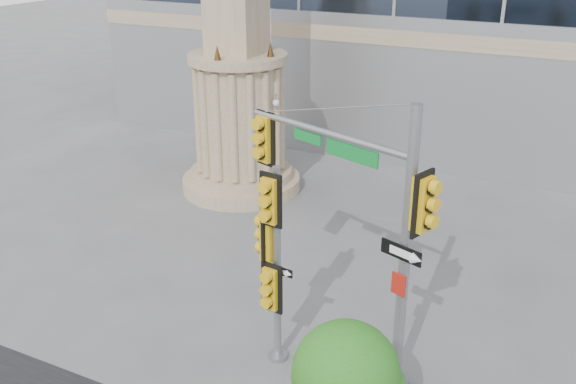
% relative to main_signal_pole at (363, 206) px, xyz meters
% --- Properties ---
extents(ground, '(120.00, 120.00, 0.00)m').
position_rel_main_signal_pole_xyz_m(ground, '(-1.53, -1.24, -3.90)').
color(ground, '#545456').
rests_on(ground, ground).
extents(monument, '(4.40, 4.40, 16.60)m').
position_rel_main_signal_pole_xyz_m(monument, '(-7.53, 7.76, 1.61)').
color(monument, gray).
rests_on(monument, ground).
extents(main_signal_pole, '(4.69, 2.01, 6.30)m').
position_rel_main_signal_pole_xyz_m(main_signal_pole, '(0.00, 0.00, 0.00)').
color(main_signal_pole, slate).
rests_on(main_signal_pole, ground).
extents(secondary_signal_pole, '(0.82, 0.67, 4.75)m').
position_rel_main_signal_pole_xyz_m(secondary_signal_pole, '(-1.70, -0.82, -1.12)').
color(secondary_signal_pole, slate).
rests_on(secondary_signal_pole, ground).
extents(street_tree, '(1.96, 1.92, 3.06)m').
position_rel_main_signal_pole_xyz_m(street_tree, '(0.93, -3.02, -1.89)').
color(street_tree, gray).
rests_on(street_tree, ground).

